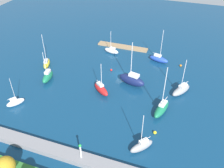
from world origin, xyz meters
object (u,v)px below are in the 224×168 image
(harbor_beacon, at_px, (80,150))
(sailboat_gray_far_south, at_px, (142,146))
(pier_dock, at_px, (123,47))
(sailboat_gray_lone_south, at_px, (181,90))
(mooring_buoy_yellow, at_px, (155,133))
(park_tree_mideast, at_px, (5,166))
(sailboat_green_near_pier, at_px, (48,76))
(mooring_buoy_orange, at_px, (181,66))
(sailboat_yellow_east_end, at_px, (47,63))
(sailboat_navy_along_channel, at_px, (132,80))
(sailboat_green_by_breakwater, at_px, (162,108))
(mooring_buoy_red, at_px, (111,70))
(sailboat_white_off_beacon, at_px, (15,102))
(sailboat_blue_mid_basin, at_px, (159,59))
(sailboat_white_far_north, at_px, (112,51))
(sailboat_red_west_end, at_px, (101,89))

(harbor_beacon, relative_size, sailboat_gray_far_south, 0.38)
(pier_dock, bearing_deg, sailboat_gray_lone_south, 138.27)
(harbor_beacon, bearing_deg, sailboat_gray_lone_south, -119.19)
(mooring_buoy_yellow, bearing_deg, pier_dock, -62.74)
(park_tree_mideast, relative_size, sailboat_green_near_pier, 0.54)
(mooring_buoy_orange, bearing_deg, sailboat_yellow_east_end, 19.06)
(sailboat_navy_along_channel, bearing_deg, sailboat_yellow_east_end, 12.65)
(sailboat_yellow_east_end, bearing_deg, sailboat_gray_lone_south, -112.68)
(sailboat_green_by_breakwater, xyz_separation_m, mooring_buoy_red, (18.10, -13.63, -0.86))
(mooring_buoy_red, bearing_deg, sailboat_white_off_beacon, 52.90)
(mooring_buoy_yellow, bearing_deg, mooring_buoy_red, -49.80)
(sailboat_yellow_east_end, distance_m, sailboat_navy_along_channel, 28.57)
(mooring_buoy_red, bearing_deg, mooring_buoy_yellow, 130.20)
(sailboat_yellow_east_end, bearing_deg, sailboat_navy_along_channel, -113.74)
(sailboat_blue_mid_basin, distance_m, sailboat_white_off_beacon, 45.92)
(pier_dock, height_order, sailboat_gray_far_south, sailboat_gray_far_south)
(mooring_buoy_red, bearing_deg, pier_dock, -85.08)
(sailboat_green_by_breakwater, bearing_deg, harbor_beacon, -18.46)
(sailboat_white_far_north, bearing_deg, mooring_buoy_red, 122.23)
(sailboat_gray_lone_south, distance_m, sailboat_green_near_pier, 38.42)
(harbor_beacon, distance_m, sailboat_gray_far_south, 12.86)
(sailboat_gray_lone_south, height_order, sailboat_white_off_beacon, sailboat_gray_lone_south)
(sailboat_navy_along_channel, bearing_deg, mooring_buoy_yellow, 135.28)
(sailboat_blue_mid_basin, distance_m, sailboat_green_near_pier, 36.05)
(sailboat_blue_mid_basin, bearing_deg, mooring_buoy_orange, 7.88)
(sailboat_yellow_east_end, bearing_deg, pier_dock, -65.50)
(sailboat_yellow_east_end, distance_m, sailboat_red_west_end, 22.81)
(park_tree_mideast, bearing_deg, sailboat_green_by_breakwater, -129.51)
(sailboat_blue_mid_basin, relative_size, mooring_buoy_yellow, 14.58)
(sailboat_green_by_breakwater, relative_size, mooring_buoy_red, 20.13)
(sailboat_gray_lone_south, distance_m, sailboat_yellow_east_end, 42.42)
(harbor_beacon, xyz_separation_m, sailboat_red_west_end, (4.51, -22.11, -2.19))
(sailboat_gray_lone_south, distance_m, sailboat_gray_far_south, 22.93)
(sailboat_yellow_east_end, bearing_deg, mooring_buoy_yellow, -136.40)
(sailboat_gray_lone_south, xyz_separation_m, sailboat_navy_along_channel, (13.86, 0.48, 0.49))
(sailboat_green_near_pier, relative_size, mooring_buoy_yellow, 12.36)
(harbor_beacon, distance_m, park_tree_mideast, 13.45)
(sailboat_white_off_beacon, bearing_deg, sailboat_white_far_north, 12.44)
(harbor_beacon, xyz_separation_m, park_tree_mideast, (10.59, 8.24, 0.99))
(sailboat_green_near_pier, relative_size, mooring_buoy_orange, 13.57)
(sailboat_yellow_east_end, relative_size, sailboat_blue_mid_basin, 0.97)
(sailboat_red_west_end, bearing_deg, sailboat_gray_lone_south, 55.60)
(sailboat_blue_mid_basin, height_order, sailboat_gray_far_south, sailboat_blue_mid_basin)
(sailboat_red_west_end, relative_size, sailboat_blue_mid_basin, 0.83)
(sailboat_white_far_north, xyz_separation_m, sailboat_yellow_east_end, (16.80, 15.16, 0.08))
(pier_dock, height_order, sailboat_green_by_breakwater, sailboat_green_by_breakwater)
(sailboat_yellow_east_end, bearing_deg, mooring_buoy_orange, -93.42)
(sailboat_navy_along_channel, height_order, sailboat_green_near_pier, sailboat_navy_along_channel)
(sailboat_gray_far_south, bearing_deg, harbor_beacon, -16.04)
(sailboat_white_off_beacon, xyz_separation_m, mooring_buoy_orange, (-38.05, -33.46, -0.64))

